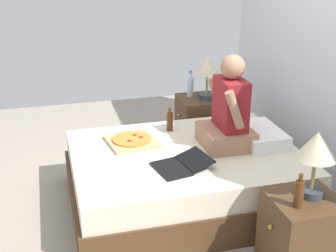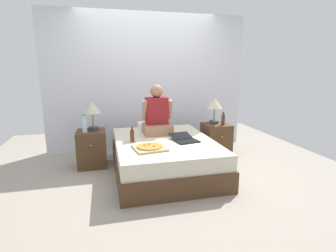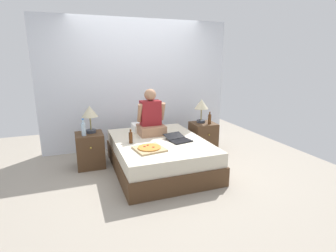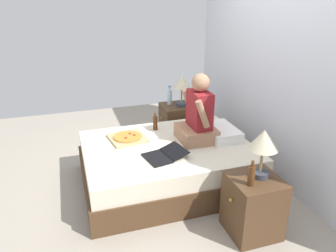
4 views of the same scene
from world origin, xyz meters
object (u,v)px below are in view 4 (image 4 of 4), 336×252
Objects in this scene: lamp_on_left_nightstand at (182,84)px; nightstand_left at (177,124)px; water_bottle at (170,97)px; nightstand_right at (253,206)px; lamp_on_right_nightstand at (263,143)px; pizza_box at (128,138)px; bed at (167,164)px; laptop at (163,156)px; beer_bottle at (252,175)px; beer_bottle_on_bed at (155,123)px; person_seated at (198,117)px.

nightstand_left is at bearing -128.63° from lamp_on_left_nightstand.
water_bottle reaches higher than nightstand_right.
pizza_box is (-1.30, -0.93, -0.39)m from lamp_on_right_nightstand.
bed is 4.17× the size of pizza_box.
beer_bottle is at bearing 31.73° from laptop.
lamp_on_right_nightstand is at bearing 20.10° from beer_bottle_on_bed.
beer_bottle_on_bed reaches higher than nightstand_right.
beer_bottle_on_bed is at bearing -179.17° from bed.
bed is at bearing 154.34° from laptop.
water_bottle is at bearing 159.37° from laptop.
water_bottle is (-0.08, -0.09, 0.40)m from nightstand_left.
beer_bottle is at bearing -2.63° from nightstand_left.
beer_bottle is (0.07, -0.10, 0.38)m from nightstand_right.
beer_bottle is (2.17, -0.10, 0.38)m from nightstand_left.
lamp_on_right_nightstand is at bearing 0.00° from lamp_on_left_nightstand.
bed is 1.26m from beer_bottle.
bed is 1.28m from water_bottle.
nightstand_right reaches higher than pizza_box.
lamp_on_left_nightstand is 1.96× the size of beer_bottle.
lamp_on_left_nightstand is 1.24m from pizza_box.
beer_bottle is 1.00m from laptop.
beer_bottle reaches higher than laptop.
nightstand_right is at bearing -59.07° from lamp_on_right_nightstand.
bed is 4.22× the size of lamp_on_left_nightstand.
beer_bottle_on_bed is at bearing -31.22° from water_bottle.
nightstand_left is 1.21× the size of laptop.
beer_bottle is at bearing 29.10° from pizza_box.
laptop is at bearing -20.63° from water_bottle.
bed is 0.55m from pizza_box.
beer_bottle_on_bed is (-1.59, -0.39, -0.08)m from beer_bottle.
water_bottle is 1.11m from person_seated.
beer_bottle_on_bed is at bearing -138.86° from person_seated.
pizza_box is (0.73, -0.93, -0.39)m from lamp_on_left_nightstand.
bed is 0.41m from laptop.
bed is at bearing -19.34° from water_bottle.
nightstand_right is (1.05, 0.49, 0.04)m from bed.
beer_bottle is (2.25, -0.01, -0.02)m from water_bottle.
lamp_on_right_nightstand is at bearing 42.11° from laptop.
water_bottle is 1.17m from pizza_box.
laptop is at bearing -25.66° from bed.
beer_bottle is at bearing -56.31° from lamp_on_right_nightstand.
beer_bottle is 1.61m from pizza_box.
bed is at bearing -86.09° from person_seated.
bed is 0.58m from beer_bottle_on_bed.
laptop is (-0.77, -0.62, 0.23)m from nightstand_right.
person_seated reaches higher than beer_bottle.
lamp_on_right_nightstand is at bearing 8.69° from person_seated.
nightstand_left is at bearing 139.90° from beer_bottle_on_bed.
person_seated is (-1.05, -0.16, -0.12)m from lamp_on_right_nightstand.
nightstand_left is 2.21m from beer_bottle.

